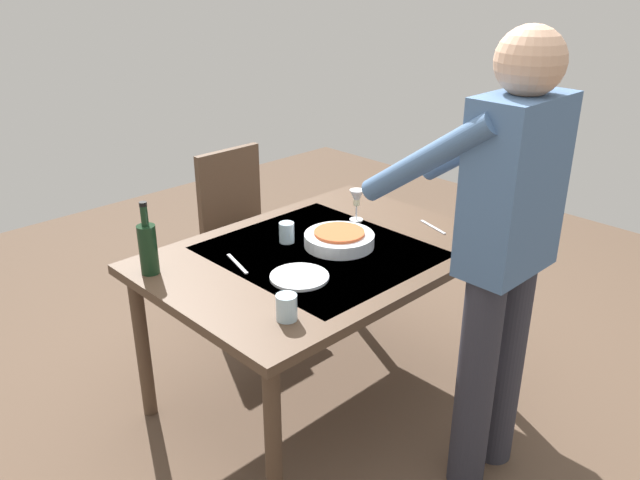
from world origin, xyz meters
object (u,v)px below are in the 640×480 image
object	(u,v)px
water_cup_near_right	(287,232)
water_cup_near_left	(287,307)
wine_bottle	(148,247)
chair_near	(242,222)
serving_bowl_pasta	(339,239)
person_server	(502,245)
wine_glass_left	(357,199)
dinner_plate_near	(299,277)
dining_table	(320,266)

from	to	relation	value
water_cup_near_right	water_cup_near_left	bearing A→B (deg)	48.49
wine_bottle	water_cup_near_right	distance (m)	0.60
chair_near	water_cup_near_left	distance (m)	1.43
wine_bottle	serving_bowl_pasta	bearing A→B (deg)	154.84
person_server	water_cup_near_right	size ratio (longest dim) A/B	18.86
wine_glass_left	water_cup_near_right	distance (m)	0.41
chair_near	water_cup_near_left	size ratio (longest dim) A/B	9.86
chair_near	water_cup_near_right	bearing A→B (deg)	67.48
wine_glass_left	dinner_plate_near	world-z (taller)	wine_glass_left
dining_table	wine_glass_left	distance (m)	0.42
chair_near	serving_bowl_pasta	size ratio (longest dim) A/B	3.03
wine_bottle	person_server	bearing A→B (deg)	124.83
water_cup_near_right	dining_table	bearing A→B (deg)	102.98
water_cup_near_right	dinner_plate_near	world-z (taller)	water_cup_near_right
dinner_plate_near	person_server	bearing A→B (deg)	119.69
water_cup_near_right	dinner_plate_near	bearing A→B (deg)	56.40
chair_near	wine_bottle	world-z (taller)	wine_bottle
chair_near	serving_bowl_pasta	distance (m)	0.95
dining_table	water_cup_near_right	distance (m)	0.21
person_server	dinner_plate_near	distance (m)	0.77
person_server	water_cup_near_right	bearing A→B (deg)	-79.74
water_cup_near_left	dinner_plate_near	world-z (taller)	water_cup_near_left
person_server	wine_bottle	bearing A→B (deg)	-55.17
chair_near	dinner_plate_near	world-z (taller)	chair_near
serving_bowl_pasta	dinner_plate_near	bearing A→B (deg)	17.81
wine_bottle	serving_bowl_pasta	size ratio (longest dim) A/B	0.99
wine_glass_left	water_cup_near_right	world-z (taller)	wine_glass_left
wine_bottle	serving_bowl_pasta	xyz separation A→B (m)	(-0.71, 0.34, -0.08)
chair_near	wine_glass_left	bearing A→B (deg)	97.80
dining_table	chair_near	xyz separation A→B (m)	(-0.26, -0.88, -0.13)
water_cup_near_right	wine_bottle	bearing A→B (deg)	-14.29
serving_bowl_pasta	person_server	bearing A→B (deg)	92.68
wine_glass_left	dinner_plate_near	xyz separation A→B (m)	(0.59, 0.25, -0.10)
wine_bottle	dinner_plate_near	bearing A→B (deg)	131.25
person_server	water_cup_near_left	distance (m)	0.77
person_server	wine_bottle	distance (m)	1.32
person_server	serving_bowl_pasta	world-z (taller)	person_server
chair_near	serving_bowl_pasta	world-z (taller)	chair_near
wine_bottle	dinner_plate_near	size ratio (longest dim) A/B	1.29
wine_bottle	water_cup_near_right	bearing A→B (deg)	165.71
wine_glass_left	dining_table	bearing A→B (deg)	19.49
wine_bottle	water_cup_near_right	world-z (taller)	wine_bottle
person_server	wine_bottle	size ratio (longest dim) A/B	5.71
serving_bowl_pasta	wine_glass_left	bearing A→B (deg)	-150.90
chair_near	dinner_plate_near	xyz separation A→B (m)	(0.49, 1.01, 0.21)
dining_table	water_cup_near_left	size ratio (longest dim) A/B	15.35
dining_table	water_cup_near_right	xyz separation A→B (m)	(0.04, -0.17, 0.12)
chair_near	wine_glass_left	distance (m)	0.82
person_server	wine_glass_left	distance (m)	0.93
wine_bottle	dinner_plate_near	distance (m)	0.60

